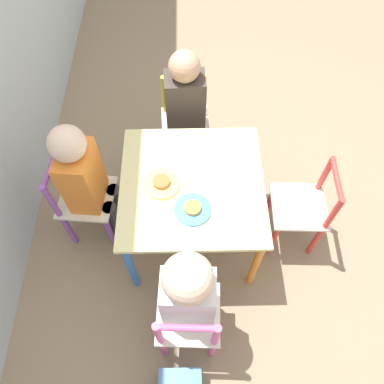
{
  "coord_description": "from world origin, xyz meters",
  "views": [
    {
      "loc": [
        -0.9,
        0.02,
        1.86
      ],
      "look_at": [
        0.0,
        0.0,
        0.41
      ],
      "focal_mm": 35.0,
      "sensor_mm": 36.0,
      "label": 1
    }
  ],
  "objects_px": {
    "plate_left": "(193,209)",
    "chair_pink": "(188,321)",
    "child_left": "(188,291)",
    "plate_back": "(162,183)",
    "chair_red": "(302,209)",
    "chair_purple": "(84,199)",
    "child_right": "(185,107)",
    "child_back": "(86,178)",
    "chair_yellow": "(185,124)",
    "kids_table": "(192,191)"
  },
  "relations": [
    {
      "from": "chair_red",
      "to": "chair_yellow",
      "type": "bearing_deg",
      "value": -132.43
    },
    {
      "from": "chair_yellow",
      "to": "child_right",
      "type": "distance_m",
      "value": 0.2
    },
    {
      "from": "chair_purple",
      "to": "child_left",
      "type": "height_order",
      "value": "child_left"
    },
    {
      "from": "child_right",
      "to": "plate_left",
      "type": "bearing_deg",
      "value": -90.64
    },
    {
      "from": "child_left",
      "to": "plate_back",
      "type": "height_order",
      "value": "child_left"
    },
    {
      "from": "chair_yellow",
      "to": "plate_left",
      "type": "distance_m",
      "value": 0.71
    },
    {
      "from": "child_back",
      "to": "chair_red",
      "type": "bearing_deg",
      "value": -88.19
    },
    {
      "from": "chair_pink",
      "to": "chair_red",
      "type": "relative_size",
      "value": 1.0
    },
    {
      "from": "chair_purple",
      "to": "chair_red",
      "type": "relative_size",
      "value": 1.0
    },
    {
      "from": "kids_table",
      "to": "chair_purple",
      "type": "distance_m",
      "value": 0.56
    },
    {
      "from": "plate_back",
      "to": "plate_left",
      "type": "height_order",
      "value": "same"
    },
    {
      "from": "chair_pink",
      "to": "chair_red",
      "type": "xyz_separation_m",
      "value": [
        0.52,
        -0.56,
        0.0
      ]
    },
    {
      "from": "kids_table",
      "to": "child_left",
      "type": "bearing_deg",
      "value": 177.23
    },
    {
      "from": "chair_purple",
      "to": "chair_red",
      "type": "xyz_separation_m",
      "value": [
        -0.07,
        -1.07,
        0.0
      ]
    },
    {
      "from": "chair_yellow",
      "to": "plate_back",
      "type": "xyz_separation_m",
      "value": [
        -0.54,
        0.11,
        0.22
      ]
    },
    {
      "from": "chair_red",
      "to": "child_left",
      "type": "xyz_separation_m",
      "value": [
        -0.46,
        0.56,
        0.2
      ]
    },
    {
      "from": "chair_purple",
      "to": "child_left",
      "type": "distance_m",
      "value": 0.76
    },
    {
      "from": "child_left",
      "to": "child_right",
      "type": "xyz_separation_m",
      "value": [
        0.95,
        0.0,
        -0.01
      ]
    },
    {
      "from": "chair_red",
      "to": "plate_back",
      "type": "distance_m",
      "value": 0.71
    },
    {
      "from": "chair_purple",
      "to": "chair_pink",
      "type": "xyz_separation_m",
      "value": [
        -0.59,
        -0.51,
        0.0
      ]
    },
    {
      "from": "kids_table",
      "to": "chair_purple",
      "type": "bearing_deg",
      "value": 84.34
    },
    {
      "from": "plate_back",
      "to": "child_back",
      "type": "bearing_deg",
      "value": 82.15
    },
    {
      "from": "chair_pink",
      "to": "child_back",
      "type": "xyz_separation_m",
      "value": [
        0.58,
        0.45,
        0.2
      ]
    },
    {
      "from": "chair_red",
      "to": "chair_pink",
      "type": "bearing_deg",
      "value": -45.26
    },
    {
      "from": "child_back",
      "to": "chair_pink",
      "type": "bearing_deg",
      "value": -136.82
    },
    {
      "from": "chair_red",
      "to": "child_left",
      "type": "relative_size",
      "value": 0.71
    },
    {
      "from": "child_left",
      "to": "plate_back",
      "type": "bearing_deg",
      "value": -74.19
    },
    {
      "from": "kids_table",
      "to": "chair_pink",
      "type": "bearing_deg",
      "value": 177.23
    },
    {
      "from": "plate_left",
      "to": "chair_pink",
      "type": "bearing_deg",
      "value": 176.32
    },
    {
      "from": "child_left",
      "to": "child_right",
      "type": "bearing_deg",
      "value": -87.17
    },
    {
      "from": "child_back",
      "to": "chair_purple",
      "type": "bearing_deg",
      "value": 90.0
    },
    {
      "from": "child_right",
      "to": "chair_purple",
      "type": "bearing_deg",
      "value": -143.29
    },
    {
      "from": "chair_purple",
      "to": "plate_left",
      "type": "xyz_separation_m",
      "value": [
        -0.19,
        -0.54,
        0.22
      ]
    },
    {
      "from": "chair_yellow",
      "to": "chair_purple",
      "type": "bearing_deg",
      "value": -139.28
    },
    {
      "from": "kids_table",
      "to": "chair_pink",
      "type": "height_order",
      "value": "chair_pink"
    },
    {
      "from": "chair_yellow",
      "to": "child_left",
      "type": "xyz_separation_m",
      "value": [
        -1.01,
        -0.0,
        0.2
      ]
    },
    {
      "from": "chair_pink",
      "to": "plate_left",
      "type": "relative_size",
      "value": 3.42
    },
    {
      "from": "chair_yellow",
      "to": "plate_left",
      "type": "xyz_separation_m",
      "value": [
        -0.67,
        -0.03,
        0.22
      ]
    },
    {
      "from": "chair_pink",
      "to": "child_back",
      "type": "distance_m",
      "value": 0.76
    },
    {
      "from": "kids_table",
      "to": "child_back",
      "type": "distance_m",
      "value": 0.48
    },
    {
      "from": "child_left",
      "to": "plate_back",
      "type": "xyz_separation_m",
      "value": [
        0.48,
        0.11,
        0.02
      ]
    },
    {
      "from": "child_back",
      "to": "kids_table",
      "type": "bearing_deg",
      "value": -90.0
    },
    {
      "from": "chair_purple",
      "to": "plate_back",
      "type": "bearing_deg",
      "value": -91.86
    },
    {
      "from": "child_left",
      "to": "plate_left",
      "type": "distance_m",
      "value": 0.34
    },
    {
      "from": "kids_table",
      "to": "chair_red",
      "type": "bearing_deg",
      "value": -92.24
    },
    {
      "from": "chair_purple",
      "to": "chair_pink",
      "type": "bearing_deg",
      "value": -133.55
    },
    {
      "from": "chair_yellow",
      "to": "child_right",
      "type": "bearing_deg",
      "value": -90.0
    },
    {
      "from": "plate_back",
      "to": "plate_left",
      "type": "xyz_separation_m",
      "value": [
        -0.13,
        -0.13,
        -0.0
      ]
    },
    {
      "from": "child_right",
      "to": "chair_red",
      "type": "bearing_deg",
      "value": -44.42
    },
    {
      "from": "kids_table",
      "to": "child_right",
      "type": "bearing_deg",
      "value": 2.9
    }
  ]
}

